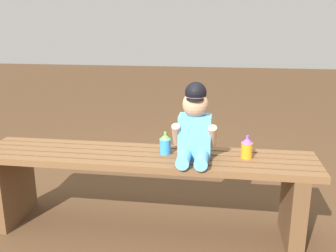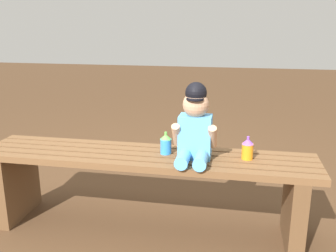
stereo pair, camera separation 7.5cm
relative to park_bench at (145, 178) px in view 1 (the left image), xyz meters
The scene contains 5 objects.
ground_plane 0.31m from the park_bench, 90.00° to the right, with size 16.00×16.00×0.00m, color #4C331E.
park_bench is the anchor object (origin of this frame).
child_figure 0.42m from the park_bench, ahead, with size 0.23×0.27×0.40m.
sippy_cup_left 0.23m from the park_bench, 13.66° to the left, with size 0.06×0.06×0.12m.
sippy_cup_right 0.58m from the park_bench, ahead, with size 0.06×0.06×0.12m.
Camera 1 is at (0.41, -1.88, 1.16)m, focal length 39.90 mm.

